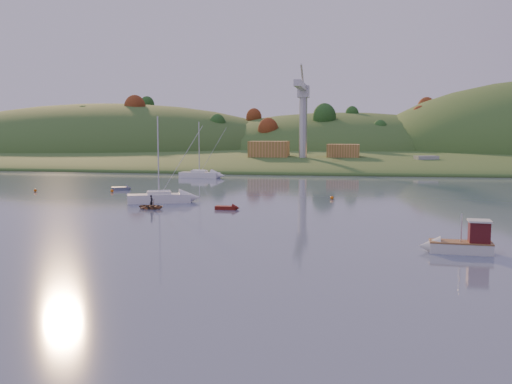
% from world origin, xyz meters
% --- Properties ---
extents(ground, '(500.00, 500.00, 0.00)m').
position_xyz_m(ground, '(0.00, 0.00, 0.00)').
color(ground, '#3A4A60').
rests_on(ground, ground).
extents(far_shore, '(620.00, 220.00, 1.50)m').
position_xyz_m(far_shore, '(0.00, 230.00, 0.00)').
color(far_shore, '#295020').
rests_on(far_shore, ground).
extents(shore_slope, '(640.00, 150.00, 7.00)m').
position_xyz_m(shore_slope, '(0.00, 165.00, 0.00)').
color(shore_slope, '#295020').
rests_on(shore_slope, ground).
extents(hill_left, '(170.00, 140.00, 44.00)m').
position_xyz_m(hill_left, '(-90.00, 200.00, 0.00)').
color(hill_left, '#295020').
rests_on(hill_left, ground).
extents(hill_center, '(140.00, 120.00, 36.00)m').
position_xyz_m(hill_center, '(10.00, 210.00, 0.00)').
color(hill_center, '#295020').
rests_on(hill_center, ground).
extents(hillside_trees, '(280.00, 50.00, 32.00)m').
position_xyz_m(hillside_trees, '(0.00, 185.00, 0.00)').
color(hillside_trees, '#184418').
rests_on(hillside_trees, ground).
extents(wharf, '(42.00, 16.00, 2.40)m').
position_xyz_m(wharf, '(5.00, 122.00, 1.20)').
color(wharf, slate).
rests_on(wharf, ground).
extents(shed_west, '(11.00, 8.00, 4.80)m').
position_xyz_m(shed_west, '(-8.00, 123.00, 4.80)').
color(shed_west, olive).
rests_on(shed_west, wharf).
extents(shed_east, '(9.00, 7.00, 4.00)m').
position_xyz_m(shed_east, '(13.00, 124.00, 4.40)').
color(shed_east, olive).
rests_on(shed_east, wharf).
extents(dock_crane, '(3.20, 28.00, 20.30)m').
position_xyz_m(dock_crane, '(2.00, 118.39, 17.17)').
color(dock_crane, '#B7B7BC').
rests_on(dock_crane, wharf).
extents(fishing_boat, '(5.97, 2.21, 3.74)m').
position_xyz_m(fishing_boat, '(24.44, 9.85, 0.83)').
color(fishing_boat, silver).
rests_on(fishing_boat, ground).
extents(sailboat_near, '(9.08, 5.66, 12.12)m').
position_xyz_m(sailboat_near, '(-11.10, 37.75, 0.77)').
color(sailboat_near, white).
rests_on(sailboat_near, ground).
extents(sailboat_far, '(8.97, 3.72, 12.08)m').
position_xyz_m(sailboat_far, '(-17.03, 80.75, 0.77)').
color(sailboat_far, white).
rests_on(sailboat_far, ground).
extents(canoe, '(3.42, 2.59, 0.67)m').
position_xyz_m(canoe, '(-9.84, 31.27, 0.33)').
color(canoe, '#88664B').
rests_on(canoe, ground).
extents(paddler, '(0.43, 0.60, 1.57)m').
position_xyz_m(paddler, '(-9.84, 31.27, 0.79)').
color(paddler, black).
rests_on(paddler, ground).
extents(red_tender, '(3.23, 1.15, 1.09)m').
position_xyz_m(red_tender, '(0.42, 32.34, 0.23)').
color(red_tender, '#5F140D').
rests_on(red_tender, ground).
extents(grey_dinghy, '(3.59, 2.59, 1.26)m').
position_xyz_m(grey_dinghy, '(-22.90, 53.49, 0.26)').
color(grey_dinghy, slate).
rests_on(grey_dinghy, ground).
extents(work_vessel, '(14.70, 9.54, 3.56)m').
position_xyz_m(work_vessel, '(35.00, 118.00, 1.27)').
color(work_vessel, slate).
rests_on(work_vessel, ground).
extents(buoy_0, '(0.50, 0.50, 0.50)m').
position_xyz_m(buoy_0, '(12.89, 45.67, 0.25)').
color(buoy_0, orange).
rests_on(buoy_0, ground).
extents(buoy_1, '(0.50, 0.50, 0.50)m').
position_xyz_m(buoy_1, '(-36.14, 47.76, 0.25)').
color(buoy_1, orange).
rests_on(buoy_1, ground).
extents(buoy_2, '(0.50, 0.50, 0.50)m').
position_xyz_m(buoy_2, '(-23.39, 49.56, 0.25)').
color(buoy_2, orange).
rests_on(buoy_2, ground).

